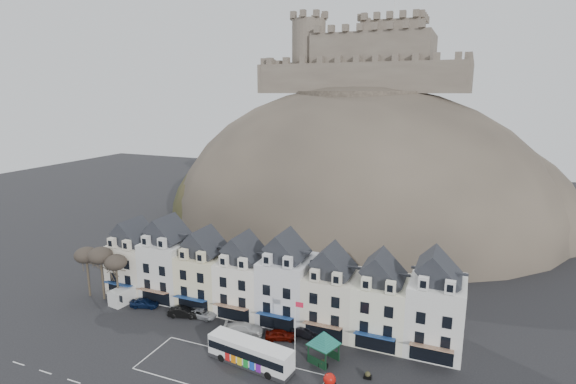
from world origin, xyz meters
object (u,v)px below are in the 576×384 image
object	(u,v)px
flagpole	(296,325)
bus	(250,352)
car_navy	(144,303)
red_buoy	(330,381)
car_charcoal	(307,333)
white_van	(126,294)
car_maroon	(281,335)
car_black	(184,312)
car_silver	(202,314)
car_white	(244,329)
bus_shelter	(324,338)

from	to	relation	value
flagpole	bus	bearing A→B (deg)	-139.57
bus	car_navy	xyz separation A→B (m)	(-21.82, 7.14, -0.99)
red_buoy	flagpole	xyz separation A→B (m)	(-5.69, 4.15, 3.50)
flagpole	car_charcoal	size ratio (longest dim) A/B	1.87
car_navy	white_van	bearing A→B (deg)	65.06
bus	car_navy	world-z (taller)	bus
car_maroon	red_buoy	bearing A→B (deg)	-147.75
bus	white_van	bearing A→B (deg)	171.64
white_van	car_navy	size ratio (longest dim) A/B	1.30
white_van	car_navy	xyz separation A→B (m)	(3.94, -0.56, -0.48)
car_black	car_maroon	world-z (taller)	car_black
red_buoy	white_van	world-z (taller)	white_van
car_black	car_silver	size ratio (longest dim) A/B	1.03
car_maroon	car_charcoal	xyz separation A→B (m)	(3.05, 1.84, -0.02)
flagpole	car_silver	size ratio (longest dim) A/B	1.77
car_charcoal	car_white	bearing A→B (deg)	113.75
bus	flagpole	bearing A→B (deg)	48.72
white_van	car_black	xyz separation A→B (m)	(11.24, -0.77, -0.47)
red_buoy	car_navy	xyz separation A→B (m)	(-31.88, 7.57, -0.15)
car_maroon	car_silver	bearing A→B (deg)	65.65
bus	red_buoy	distance (m)	10.11
car_navy	car_black	world-z (taller)	car_black
car_white	car_charcoal	distance (m)	8.61
bus_shelter	red_buoy	world-z (taller)	bus_shelter
car_silver	car_charcoal	size ratio (longest dim) A/B	1.06
car_navy	car_silver	size ratio (longest dim) A/B	0.98
car_navy	car_maroon	size ratio (longest dim) A/B	1.05
car_silver	car_maroon	bearing A→B (deg)	-96.35
bus	red_buoy	world-z (taller)	bus
car_silver	white_van	bearing A→B (deg)	89.00
bus	white_van	distance (m)	26.89
white_van	car_charcoal	distance (m)	29.91
flagpole	car_charcoal	xyz separation A→B (m)	(-0.24, 4.79, -3.71)
car_white	car_navy	bearing A→B (deg)	67.68
white_van	car_navy	distance (m)	4.01
white_van	car_charcoal	xyz separation A→B (m)	(29.89, 0.82, -0.53)
car_white	car_black	bearing A→B (deg)	66.41
bus_shelter	car_white	world-z (taller)	bus_shelter
car_maroon	car_charcoal	size ratio (longest dim) A/B	1.00
white_van	car_white	size ratio (longest dim) A/B	1.04
car_black	red_buoy	bearing A→B (deg)	-121.85
bus	flagpole	size ratio (longest dim) A/B	1.47
red_buoy	car_white	distance (m)	15.60
red_buoy	car_white	size ratio (longest dim) A/B	0.32
bus_shelter	car_navy	distance (m)	29.97
bus	white_van	world-z (taller)	bus
car_charcoal	car_silver	bearing A→B (deg)	99.80
red_buoy	car_white	world-z (taller)	red_buoy
car_black	car_white	world-z (taller)	car_white
car_silver	car_maroon	xyz separation A→B (m)	(12.99, -1.12, 0.08)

